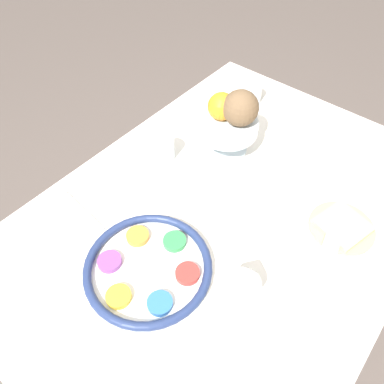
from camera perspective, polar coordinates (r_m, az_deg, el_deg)
ground_plane at (r=1.64m, az=3.38°, el=-19.55°), size 8.00×8.00×0.00m
dining_table at (r=1.29m, az=4.16°, el=-13.44°), size 1.19×0.84×0.76m
seder_plate at (r=0.86m, az=-6.70°, el=-11.41°), size 0.29×0.29×0.03m
wine_glass at (r=0.76m, az=8.15°, el=-12.75°), size 0.07×0.07×0.13m
fruit_stand at (r=1.08m, az=5.32°, el=9.44°), size 0.18×0.18×0.10m
orange_fruit at (r=1.05m, az=4.52°, el=12.88°), size 0.08×0.08×0.08m
coconut at (r=1.03m, az=7.40°, el=12.57°), size 0.10×0.10×0.10m
bread_plate at (r=1.00m, az=21.90°, el=-4.91°), size 0.16×0.16×0.02m
napkin_roll at (r=0.91m, az=19.73°, el=-9.74°), size 0.16×0.07×0.04m
cup_near at (r=1.30m, az=9.10°, el=14.76°), size 0.06×0.06×0.07m
cup_mid at (r=1.07m, az=-4.39°, el=6.74°), size 0.06×0.06×0.07m
fork_left at (r=0.99m, az=-17.80°, el=-3.93°), size 0.04×0.17×0.01m
fork_right at (r=1.00m, az=-16.50°, el=-2.90°), size 0.03×0.17×0.01m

